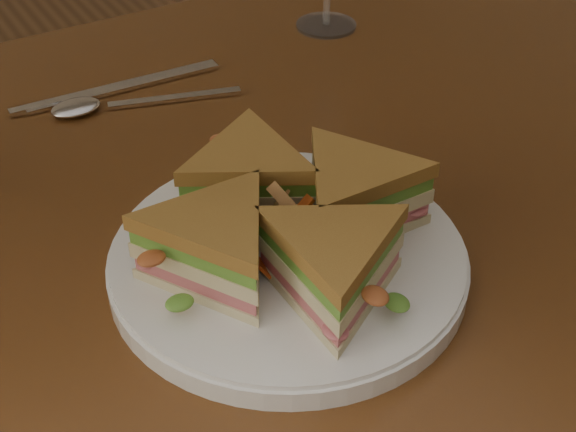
{
  "coord_description": "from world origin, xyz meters",
  "views": [
    {
      "loc": [
        -0.28,
        -0.47,
        1.14
      ],
      "look_at": [
        -0.06,
        -0.09,
        0.8
      ],
      "focal_mm": 50.0,
      "sensor_mm": 36.0,
      "label": 1
    }
  ],
  "objects_px": {
    "plate": "(288,262)",
    "sandwich_wedges": "(288,222)",
    "spoon": "(100,106)",
    "table": "(291,273)",
    "knife": "(111,90)"
  },
  "relations": [
    {
      "from": "plate",
      "to": "sandwich_wedges",
      "type": "xyz_separation_m",
      "value": [
        0.0,
        -0.0,
        0.04
      ]
    },
    {
      "from": "plate",
      "to": "spoon",
      "type": "xyz_separation_m",
      "value": [
        -0.03,
        0.29,
        -0.0
      ]
    },
    {
      "from": "table",
      "to": "knife",
      "type": "relative_size",
      "value": 5.57
    },
    {
      "from": "table",
      "to": "sandwich_wedges",
      "type": "xyz_separation_m",
      "value": [
        -0.06,
        -0.09,
        0.14
      ]
    },
    {
      "from": "sandwich_wedges",
      "to": "plate",
      "type": "bearing_deg",
      "value": 90.0
    },
    {
      "from": "table",
      "to": "spoon",
      "type": "distance_m",
      "value": 0.24
    },
    {
      "from": "spoon",
      "to": "plate",
      "type": "bearing_deg",
      "value": -66.31
    },
    {
      "from": "sandwich_wedges",
      "to": "table",
      "type": "bearing_deg",
      "value": 57.73
    },
    {
      "from": "table",
      "to": "plate",
      "type": "bearing_deg",
      "value": -122.27
    },
    {
      "from": "table",
      "to": "knife",
      "type": "xyz_separation_m",
      "value": [
        -0.07,
        0.23,
        0.1
      ]
    },
    {
      "from": "table",
      "to": "knife",
      "type": "height_order",
      "value": "knife"
    },
    {
      "from": "sandwich_wedges",
      "to": "spoon",
      "type": "height_order",
      "value": "sandwich_wedges"
    },
    {
      "from": "sandwich_wedges",
      "to": "spoon",
      "type": "xyz_separation_m",
      "value": [
        -0.03,
        0.29,
        -0.04
      ]
    },
    {
      "from": "sandwich_wedges",
      "to": "knife",
      "type": "xyz_separation_m",
      "value": [
        -0.01,
        0.32,
        -0.04
      ]
    },
    {
      "from": "spoon",
      "to": "knife",
      "type": "distance_m",
      "value": 0.04
    }
  ]
}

